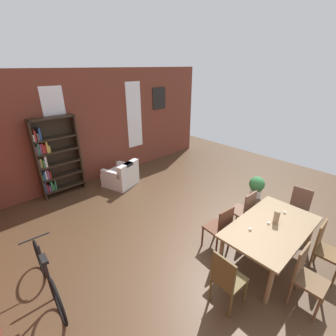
# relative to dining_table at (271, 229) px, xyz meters

# --- Properties ---
(ground_plane) EXTENTS (10.90, 10.90, 0.00)m
(ground_plane) POSITION_rel_dining_table_xyz_m (-0.37, 0.99, -0.67)
(ground_plane) COLOR #4B3420
(back_wall_brick) EXTENTS (7.92, 0.12, 3.21)m
(back_wall_brick) POSITION_rel_dining_table_xyz_m (-0.37, 5.24, 0.93)
(back_wall_brick) COLOR brown
(back_wall_brick) RESTS_ON ground
(window_pane_0) EXTENTS (0.55, 0.02, 2.08)m
(window_pane_0) POSITION_rel_dining_table_xyz_m (-1.58, 5.17, 1.09)
(window_pane_0) COLOR white
(window_pane_1) EXTENTS (0.55, 0.02, 2.08)m
(window_pane_1) POSITION_rel_dining_table_xyz_m (0.84, 5.17, 1.09)
(window_pane_1) COLOR white
(dining_table) EXTENTS (1.83, 1.04, 0.75)m
(dining_table) POSITION_rel_dining_table_xyz_m (0.00, 0.00, 0.00)
(dining_table) COLOR #886C4B
(dining_table) RESTS_ON ground
(vase_on_table) EXTENTS (0.10, 0.10, 0.24)m
(vase_on_table) POSITION_rel_dining_table_xyz_m (0.13, -0.00, 0.20)
(vase_on_table) COLOR #998466
(vase_on_table) RESTS_ON dining_table
(tealight_candle_0) EXTENTS (0.04, 0.04, 0.03)m
(tealight_candle_0) POSITION_rel_dining_table_xyz_m (0.01, 0.06, 0.09)
(tealight_candle_0) COLOR silver
(tealight_candle_0) RESTS_ON dining_table
(tealight_candle_1) EXTENTS (0.04, 0.04, 0.04)m
(tealight_candle_1) POSITION_rel_dining_table_xyz_m (0.53, 0.01, 0.10)
(tealight_candle_1) COLOR silver
(tealight_candle_1) RESTS_ON dining_table
(tealight_candle_2) EXTENTS (0.04, 0.04, 0.04)m
(tealight_candle_2) POSITION_rel_dining_table_xyz_m (-0.38, 0.19, 0.10)
(tealight_candle_2) COLOR silver
(tealight_candle_2) RESTS_ON dining_table
(dining_chair_near_right) EXTENTS (0.41, 0.41, 0.95)m
(dining_chair_near_right) POSITION_rel_dining_table_xyz_m (0.41, -0.75, -0.16)
(dining_chair_near_right) COLOR brown
(dining_chair_near_right) RESTS_ON ground
(dining_chair_far_right) EXTENTS (0.42, 0.42, 0.95)m
(dining_chair_far_right) POSITION_rel_dining_table_xyz_m (0.41, 0.75, -0.16)
(dining_chair_far_right) COLOR brown
(dining_chair_far_right) RESTS_ON ground
(dining_chair_far_left) EXTENTS (0.44, 0.44, 0.95)m
(dining_chair_far_left) POSITION_rel_dining_table_xyz_m (-0.42, 0.75, -0.16)
(dining_chair_far_left) COLOR #532E1F
(dining_chair_far_left) RESTS_ON ground
(dining_chair_near_left) EXTENTS (0.40, 0.40, 0.95)m
(dining_chair_near_left) POSITION_rel_dining_table_xyz_m (-0.41, -0.75, -0.16)
(dining_chair_near_left) COLOR brown
(dining_chair_near_left) RESTS_ON ground
(dining_chair_head_right) EXTENTS (0.43, 0.43, 0.95)m
(dining_chair_head_right) POSITION_rel_dining_table_xyz_m (1.29, 0.01, -0.16)
(dining_chair_head_right) COLOR brown
(dining_chair_head_right) RESTS_ON ground
(dining_chair_head_left) EXTENTS (0.42, 0.42, 0.95)m
(dining_chair_head_left) POSITION_rel_dining_table_xyz_m (-1.29, 0.00, -0.16)
(dining_chair_head_left) COLOR brown
(dining_chair_head_left) RESTS_ON ground
(bookshelf_tall) EXTENTS (1.10, 0.28, 2.10)m
(bookshelf_tall) POSITION_rel_dining_table_xyz_m (-1.84, 5.01, 0.38)
(bookshelf_tall) COLOR #2D2319
(bookshelf_tall) RESTS_ON ground
(armchair_white) EXTENTS (1.01, 1.01, 0.75)m
(armchair_white) POSITION_rel_dining_table_xyz_m (-0.34, 4.28, -0.39)
(armchair_white) COLOR silver
(armchair_white) RESTS_ON ground
(bicycle_second) EXTENTS (0.44, 1.67, 0.88)m
(bicycle_second) POSITION_rel_dining_table_xyz_m (-3.13, 1.92, -0.34)
(bicycle_second) COLOR black
(bicycle_second) RESTS_ON ground
(potted_plant_by_shelf) EXTENTS (0.40, 0.40, 0.58)m
(potted_plant_by_shelf) POSITION_rel_dining_table_xyz_m (1.94, 1.25, -0.35)
(potted_plant_by_shelf) COLOR silver
(potted_plant_by_shelf) RESTS_ON ground
(framed_picture) EXTENTS (0.56, 0.03, 0.72)m
(framed_picture) POSITION_rel_dining_table_xyz_m (1.91, 5.16, 1.54)
(framed_picture) COLOR black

